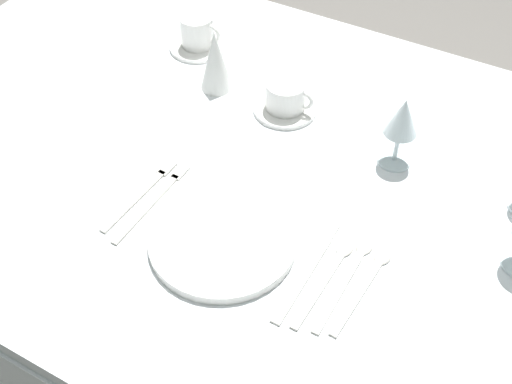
{
  "coord_description": "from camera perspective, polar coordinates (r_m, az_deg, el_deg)",
  "views": [
    {
      "loc": [
        0.42,
        -0.82,
        1.64
      ],
      "look_at": [
        0.02,
        -0.09,
        0.76
      ],
      "focal_mm": 45.88,
      "sensor_mm": 36.0,
      "label": 1
    }
  ],
  "objects": [
    {
      "name": "wine_glass_right",
      "position": [
        1.26,
        12.63,
        6.12
      ],
      "size": [
        0.07,
        0.07,
        0.15
      ],
      "color": "silver",
      "rests_on": "dining_table"
    },
    {
      "name": "coffee_cup_left",
      "position": [
        1.59,
        -5.11,
        13.81
      ],
      "size": [
        0.1,
        0.08,
        0.07
      ],
      "color": "white",
      "rests_on": "saucer_left"
    },
    {
      "name": "coffee_cup_right",
      "position": [
        1.4,
        2.66,
        8.43
      ],
      "size": [
        0.11,
        0.09,
        0.06
      ],
      "color": "white",
      "rests_on": "saucer_right"
    },
    {
      "name": "spoon_tea",
      "position": [
        1.12,
        9.76,
        -7.51
      ],
      "size": [
        0.03,
        0.21,
        0.01
      ],
      "color": "beige",
      "rests_on": "dining_table"
    },
    {
      "name": "spoon_dessert",
      "position": [
        1.13,
        8.19,
        -6.92
      ],
      "size": [
        0.03,
        0.22,
        0.01
      ],
      "color": "beige",
      "rests_on": "dining_table"
    },
    {
      "name": "dinner_knife",
      "position": [
        1.12,
        4.38,
        -7.04
      ],
      "size": [
        0.02,
        0.24,
        0.0
      ],
      "color": "beige",
      "rests_on": "dining_table"
    },
    {
      "name": "dinner_plate",
      "position": [
        1.15,
        -2.91,
        -4.16
      ],
      "size": [
        0.26,
        0.26,
        0.02
      ],
      "primitive_type": "cylinder",
      "color": "white",
      "rests_on": "dining_table"
    },
    {
      "name": "saucer_right",
      "position": [
        1.42,
        2.55,
        7.32
      ],
      "size": [
        0.14,
        0.14,
        0.01
      ],
      "primitive_type": "cylinder",
      "color": "white",
      "rests_on": "dining_table"
    },
    {
      "name": "dining_table",
      "position": [
        1.35,
        1.22,
        -0.37
      ],
      "size": [
        1.8,
        1.11,
        0.74
      ],
      "color": "white",
      "rests_on": "ground"
    },
    {
      "name": "napkin_folded",
      "position": [
        1.44,
        -3.56,
        11.39
      ],
      "size": [
        0.07,
        0.07,
        0.14
      ],
      "primitive_type": "cone",
      "color": "white",
      "rests_on": "dining_table"
    },
    {
      "name": "ground_plane",
      "position": [
        1.88,
        0.9,
        -14.2
      ],
      "size": [
        6.0,
        6.0,
        0.0
      ],
      "primitive_type": "plane",
      "color": "slate"
    },
    {
      "name": "fork_inner",
      "position": [
        1.26,
        -9.84,
        0.02
      ],
      "size": [
        0.03,
        0.21,
        0.0
      ],
      "color": "beige",
      "rests_on": "dining_table"
    },
    {
      "name": "spoon_soup",
      "position": [
        1.12,
        6.48,
        -6.91
      ],
      "size": [
        0.03,
        0.21,
        0.01
      ],
      "color": "beige",
      "rests_on": "dining_table"
    },
    {
      "name": "saucer_left",
      "position": [
        1.61,
        -5.07,
        12.57
      ],
      "size": [
        0.14,
        0.14,
        0.01
      ],
      "primitive_type": "cylinder",
      "color": "white",
      "rests_on": "dining_table"
    },
    {
      "name": "fork_outer",
      "position": [
        1.24,
        -8.82,
        -0.61
      ],
      "size": [
        0.02,
        0.23,
        0.0
      ],
      "color": "beige",
      "rests_on": "dining_table"
    }
  ]
}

